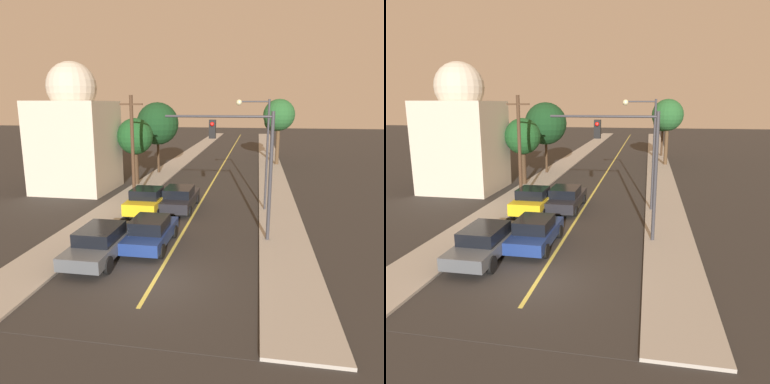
# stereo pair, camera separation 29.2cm
# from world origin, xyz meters

# --- Properties ---
(ground_plane) EXTENTS (200.00, 200.00, 0.00)m
(ground_plane) POSITION_xyz_m (0.00, 0.00, 0.00)
(ground_plane) COLOR #2D2B28
(road_surface) EXTENTS (8.17, 80.00, 0.01)m
(road_surface) POSITION_xyz_m (0.00, 36.00, 0.01)
(road_surface) COLOR #2D2B28
(road_surface) RESTS_ON ground
(sidewalk_left) EXTENTS (2.50, 80.00, 0.12)m
(sidewalk_left) POSITION_xyz_m (-5.34, 36.00, 0.06)
(sidewalk_left) COLOR #9E998E
(sidewalk_left) RESTS_ON ground
(sidewalk_right) EXTENTS (2.50, 80.00, 0.12)m
(sidewalk_right) POSITION_xyz_m (5.34, 36.00, 0.06)
(sidewalk_right) COLOR #9E998E
(sidewalk_right) RESTS_ON ground
(car_near_lane_front) EXTENTS (1.94, 4.38, 1.49)m
(car_near_lane_front) POSITION_xyz_m (-1.14, 3.64, 0.76)
(car_near_lane_front) COLOR navy
(car_near_lane_front) RESTS_ON ground
(car_near_lane_second) EXTENTS (2.11, 4.98, 1.50)m
(car_near_lane_second) POSITION_xyz_m (-1.14, 10.50, 0.76)
(car_near_lane_second) COLOR black
(car_near_lane_second) RESTS_ON ground
(car_outer_lane_front) EXTENTS (1.99, 5.19, 1.50)m
(car_outer_lane_front) POSITION_xyz_m (-2.94, 1.97, 0.79)
(car_outer_lane_front) COLOR #474C51
(car_outer_lane_front) RESTS_ON ground
(car_outer_lane_second) EXTENTS (2.12, 4.16, 1.66)m
(car_outer_lane_second) POSITION_xyz_m (-2.94, 9.19, 0.84)
(car_outer_lane_second) COLOR gold
(car_outer_lane_second) RESTS_ON ground
(traffic_signal_mast) EXTENTS (5.31, 0.42, 6.36)m
(traffic_signal_mast) POSITION_xyz_m (3.27, 5.30, 4.46)
(traffic_signal_mast) COLOR #333338
(traffic_signal_mast) RESTS_ON ground
(streetlamp_right) EXTENTS (2.10, 0.36, 7.00)m
(streetlamp_right) POSITION_xyz_m (3.93, 11.03, 4.64)
(streetlamp_right) COLOR #333338
(streetlamp_right) RESTS_ON ground
(utility_pole_left) EXTENTS (1.60, 0.24, 7.29)m
(utility_pole_left) POSITION_xyz_m (-4.69, 11.77, 3.92)
(utility_pole_left) COLOR #422D1E
(utility_pole_left) RESTS_ON ground
(tree_left_near) EXTENTS (4.10, 4.10, 6.89)m
(tree_left_near) POSITION_xyz_m (-5.87, 22.97, 4.95)
(tree_left_near) COLOR #3D2B1C
(tree_left_near) RESTS_ON ground
(tree_left_far) EXTENTS (3.03, 3.03, 5.58)m
(tree_left_far) POSITION_xyz_m (-6.30, 17.24, 4.14)
(tree_left_far) COLOR #3D2B1C
(tree_left_far) RESTS_ON ground
(tree_right_near) EXTENTS (3.49, 3.49, 7.28)m
(tree_right_near) POSITION_xyz_m (6.08, 30.42, 5.59)
(tree_right_near) COLOR #4C3823
(tree_right_near) RESTS_ON ground
(tree_right_far) EXTENTS (2.52, 2.52, 5.73)m
(tree_right_far) POSITION_xyz_m (5.86, 37.93, 4.54)
(tree_right_far) COLOR #3D2B1C
(tree_right_far) RESTS_ON ground
(domed_building_left) EXTENTS (5.65, 5.65, 9.99)m
(domed_building_left) POSITION_xyz_m (-10.41, 14.73, 4.42)
(domed_building_left) COLOR #BCB29E
(domed_building_left) RESTS_ON ground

